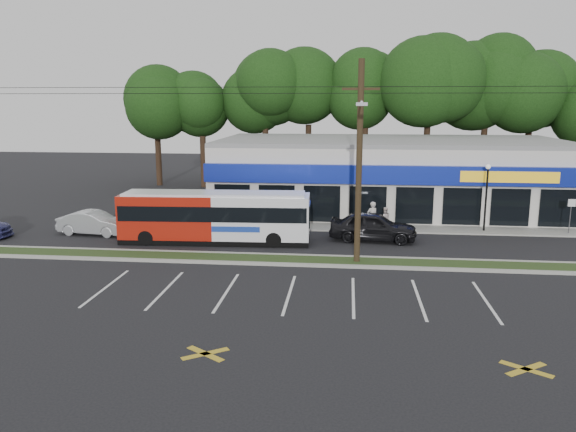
# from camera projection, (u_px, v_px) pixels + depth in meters

# --- Properties ---
(ground) EXTENTS (120.00, 120.00, 0.00)m
(ground) POSITION_uv_depth(u_px,v_px,m) (296.00, 267.00, 27.67)
(ground) COLOR black
(ground) RESTS_ON ground
(grass_strip) EXTENTS (40.00, 1.60, 0.12)m
(grass_strip) POSITION_uv_depth(u_px,v_px,m) (297.00, 260.00, 28.63)
(grass_strip) COLOR #203114
(grass_strip) RESTS_ON ground
(curb_south) EXTENTS (40.00, 0.25, 0.14)m
(curb_south) POSITION_uv_depth(u_px,v_px,m) (296.00, 265.00, 27.80)
(curb_south) COLOR #9E9E93
(curb_south) RESTS_ON ground
(curb_north) EXTENTS (40.00, 0.25, 0.14)m
(curb_north) POSITION_uv_depth(u_px,v_px,m) (299.00, 256.00, 29.45)
(curb_north) COLOR #9E9E93
(curb_north) RESTS_ON ground
(sidewalk) EXTENTS (32.00, 2.20, 0.10)m
(sidewalk) POSITION_uv_depth(u_px,v_px,m) (386.00, 228.00, 35.90)
(sidewalk) COLOR #9E9E93
(sidewalk) RESTS_ON ground
(strip_mall) EXTENTS (25.00, 12.55, 5.30)m
(strip_mall) POSITION_uv_depth(u_px,v_px,m) (388.00, 174.00, 42.07)
(strip_mall) COLOR silver
(strip_mall) RESTS_ON ground
(utility_pole) EXTENTS (50.00, 2.77, 10.00)m
(utility_pole) POSITION_uv_depth(u_px,v_px,m) (356.00, 156.00, 27.19)
(utility_pole) COLOR black
(utility_pole) RESTS_ON ground
(lamp_post) EXTENTS (0.30, 0.30, 4.25)m
(lamp_post) POSITION_uv_depth(u_px,v_px,m) (487.00, 190.00, 34.56)
(lamp_post) COLOR black
(lamp_post) RESTS_ON ground
(sign_post) EXTENTS (0.45, 0.10, 2.23)m
(sign_post) POSITION_uv_depth(u_px,v_px,m) (571.00, 210.00, 34.04)
(sign_post) COLOR #59595E
(sign_post) RESTS_ON ground
(tree_line) EXTENTS (46.76, 6.76, 11.83)m
(tree_line) POSITION_uv_depth(u_px,v_px,m) (366.00, 97.00, 50.90)
(tree_line) COLOR black
(tree_line) RESTS_ON ground
(metrobus) EXTENTS (10.99, 2.81, 2.93)m
(metrobus) POSITION_uv_depth(u_px,v_px,m) (215.00, 216.00, 32.27)
(metrobus) COLOR #A91A0D
(metrobus) RESTS_ON ground
(car_dark) EXTENTS (5.21, 2.49, 1.72)m
(car_dark) POSITION_uv_depth(u_px,v_px,m) (373.00, 226.00, 32.79)
(car_dark) COLOR black
(car_dark) RESTS_ON ground
(car_silver) EXTENTS (4.52, 2.01, 1.44)m
(car_silver) POSITION_uv_depth(u_px,v_px,m) (94.00, 223.00, 34.35)
(car_silver) COLOR #A7ABAF
(car_silver) RESTS_ON ground
(pedestrian_a) EXTENTS (0.85, 0.75, 1.96)m
(pedestrian_a) POSITION_uv_depth(u_px,v_px,m) (372.00, 217.00, 34.78)
(pedestrian_a) COLOR beige
(pedestrian_a) RESTS_ON ground
(pedestrian_b) EXTENTS (0.82, 0.69, 1.52)m
(pedestrian_b) POSITION_uv_depth(u_px,v_px,m) (385.00, 219.00, 35.29)
(pedestrian_b) COLOR silver
(pedestrian_b) RESTS_ON ground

